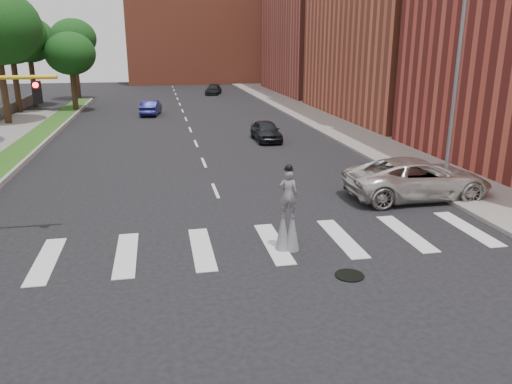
% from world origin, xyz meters
% --- Properties ---
extents(ground_plane, '(160.00, 160.00, 0.00)m').
position_xyz_m(ground_plane, '(0.00, 0.00, 0.00)').
color(ground_plane, black).
rests_on(ground_plane, ground).
extents(grass_median, '(2.00, 60.00, 0.25)m').
position_xyz_m(grass_median, '(-11.50, 20.00, 0.12)').
color(grass_median, '#235117').
rests_on(grass_median, ground).
extents(median_curb, '(0.20, 60.00, 0.28)m').
position_xyz_m(median_curb, '(-10.45, 20.00, 0.14)').
color(median_curb, gray).
rests_on(median_curb, ground).
extents(sidewalk_right, '(5.00, 90.00, 0.18)m').
position_xyz_m(sidewalk_right, '(12.50, 25.00, 0.09)').
color(sidewalk_right, slate).
rests_on(sidewalk_right, ground).
extents(manhole, '(0.90, 0.90, 0.04)m').
position_xyz_m(manhole, '(3.00, -2.00, 0.02)').
color(manhole, black).
rests_on(manhole, ground).
extents(building_far, '(16.00, 22.00, 20.00)m').
position_xyz_m(building_far, '(22.00, 54.00, 10.00)').
color(building_far, '#9D463A').
rests_on(building_far, ground).
extents(building_backdrop, '(26.00, 14.00, 18.00)m').
position_xyz_m(building_backdrop, '(6.00, 78.00, 9.00)').
color(building_backdrop, '#B15237').
rests_on(building_backdrop, ground).
extents(streetlight, '(2.05, 0.20, 9.00)m').
position_xyz_m(streetlight, '(10.90, 6.00, 4.90)').
color(streetlight, slate).
rests_on(streetlight, ground).
extents(stilt_performer, '(0.83, 0.60, 3.06)m').
position_xyz_m(stilt_performer, '(1.62, 0.35, 1.20)').
color(stilt_performer, '#312113').
rests_on(stilt_performer, ground).
extents(suv_crossing, '(6.64, 3.06, 1.85)m').
position_xyz_m(suv_crossing, '(9.00, 5.08, 0.92)').
color(suv_crossing, beige).
rests_on(suv_crossing, ground).
extents(car_near, '(1.81, 4.34, 1.47)m').
position_xyz_m(car_near, '(5.13, 20.06, 0.73)').
color(car_near, black).
rests_on(car_near, ground).
extents(car_mid, '(2.19, 4.63, 1.47)m').
position_xyz_m(car_mid, '(-3.20, 35.37, 0.73)').
color(car_mid, '#171A52').
rests_on(car_mid, ground).
extents(car_far, '(2.96, 4.80, 1.30)m').
position_xyz_m(car_far, '(5.13, 54.44, 0.65)').
color(car_far, black).
rests_on(car_far, ground).
extents(tree_5, '(5.70, 5.70, 9.63)m').
position_xyz_m(tree_5, '(-15.87, 44.64, 7.15)').
color(tree_5, '#312113').
rests_on(tree_5, ground).
extents(tree_6, '(4.98, 4.98, 7.95)m').
position_xyz_m(tree_6, '(-10.85, 39.26, 5.78)').
color(tree_6, '#312113').
rests_on(tree_6, ground).
extents(tree_7, '(5.51, 5.51, 9.71)m').
position_xyz_m(tree_7, '(-12.16, 51.21, 7.31)').
color(tree_7, '#312113').
rests_on(tree_7, ground).
extents(tree_8, '(6.79, 6.79, 10.61)m').
position_xyz_m(tree_8, '(-16.23, 39.05, 7.69)').
color(tree_8, '#312113').
rests_on(tree_8, ground).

